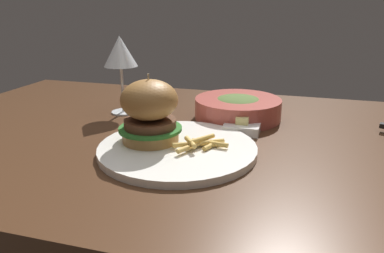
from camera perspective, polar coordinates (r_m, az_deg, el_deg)
name	(u,v)px	position (r m, az deg, el deg)	size (l,w,h in m)	color
dining_table	(205,172)	(0.84, 2.01, -6.90)	(1.41, 0.83, 0.74)	#472B19
main_plate	(178,149)	(0.72, -2.21, -3.40)	(0.30, 0.30, 0.01)	white
burger_sandwich	(150,111)	(0.72, -6.47, 2.38)	(0.12, 0.12, 0.13)	#B78447
fries_pile	(201,143)	(0.70, 1.44, -2.56)	(0.10, 0.08, 0.02)	#E0B251
wine_glass	(120,53)	(0.95, -10.88, 10.91)	(0.08, 0.08, 0.20)	silver
butter_dish	(242,127)	(0.83, 7.66, -0.07)	(0.08, 0.07, 0.04)	white
soup_bowl	(238,108)	(0.92, 6.98, 2.88)	(0.21, 0.21, 0.06)	#B24C42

